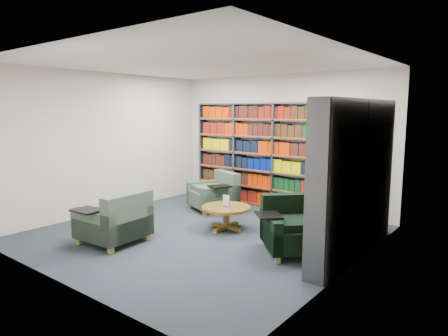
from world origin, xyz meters
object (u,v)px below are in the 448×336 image
Objects in this scene: chair_teal_front at (117,223)px; coffee_table at (226,211)px; chair_teal_left at (216,194)px; chair_green_right at (294,229)px.

chair_teal_front is 1.27× the size of coffee_table.
chair_teal_front is at bearing -86.75° from chair_teal_left.
chair_green_right reaches higher than chair_teal_left.
chair_green_right is at bearing -8.75° from coffee_table.
chair_teal_left is at bearing 135.98° from coffee_table.
chair_green_right is at bearing 31.18° from chair_teal_front.
chair_teal_front reaches higher than chair_teal_left.
chair_teal_front is (-2.33, -1.41, 0.00)m from chair_green_right.
chair_green_right is 1.46× the size of coffee_table.
chair_teal_left reaches higher than coffee_table.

